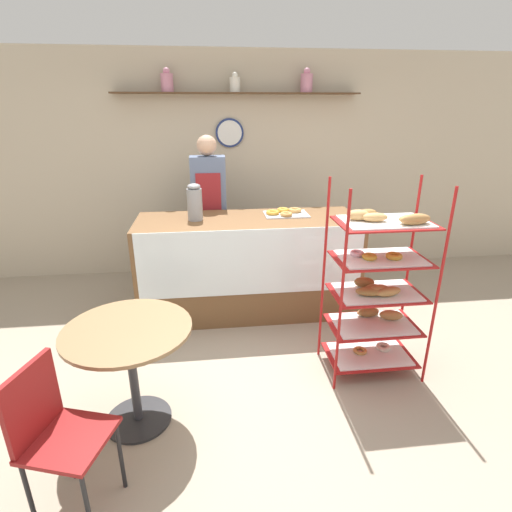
{
  "coord_description": "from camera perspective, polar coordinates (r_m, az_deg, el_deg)",
  "views": [
    {
      "loc": [
        -0.38,
        -2.83,
        2.09
      ],
      "look_at": [
        0.0,
        0.36,
        0.87
      ],
      "focal_mm": 28.0,
      "sensor_mm": 36.0,
      "label": 1
    }
  ],
  "objects": [
    {
      "name": "ground_plane",
      "position": [
        3.54,
        0.71,
        -15.34
      ],
      "size": [
        14.0,
        14.0,
        0.0
      ],
      "primitive_type": "plane",
      "color": "gray"
    },
    {
      "name": "back_wall",
      "position": [
        5.15,
        -2.55,
        12.73
      ],
      "size": [
        10.0,
        0.3,
        2.7
      ],
      "color": "beige",
      "rests_on": "ground_plane"
    },
    {
      "name": "display_counter",
      "position": [
        4.18,
        -1.07,
        -1.34
      ],
      "size": [
        2.24,
        0.77,
        1.02
      ],
      "color": "brown",
      "rests_on": "ground_plane"
    },
    {
      "name": "person_worker",
      "position": [
        4.54,
        -6.69,
        6.71
      ],
      "size": [
        0.38,
        0.23,
        1.79
      ],
      "color": "#282833",
      "rests_on": "ground_plane"
    },
    {
      "name": "cafe_chair",
      "position": [
        2.44,
        -27.04,
        -20.84
      ],
      "size": [
        0.48,
        0.48,
        0.9
      ],
      "rotation": [
        0.0,
        0.0,
        7.55
      ],
      "color": "black",
      "rests_on": "ground_plane"
    },
    {
      "name": "cafe_table",
      "position": [
        2.82,
        -17.56,
        -12.88
      ],
      "size": [
        0.83,
        0.83,
        0.75
      ],
      "color": "#262628",
      "rests_on": "ground_plane"
    },
    {
      "name": "donut_tray_counter",
      "position": [
        4.16,
        4.18,
        6.21
      ],
      "size": [
        0.45,
        0.3,
        0.05
      ],
      "color": "silver",
      "rests_on": "display_counter"
    },
    {
      "name": "pastry_rack",
      "position": [
        3.27,
        16.96,
        -4.03
      ],
      "size": [
        0.75,
        0.49,
        1.58
      ],
      "color": "#A51919",
      "rests_on": "ground_plane"
    },
    {
      "name": "coffee_carafe",
      "position": [
        3.97,
        -8.75,
        7.58
      ],
      "size": [
        0.15,
        0.15,
        0.36
      ],
      "color": "gray",
      "rests_on": "display_counter"
    }
  ]
}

